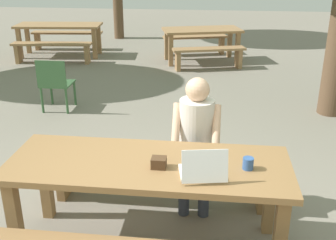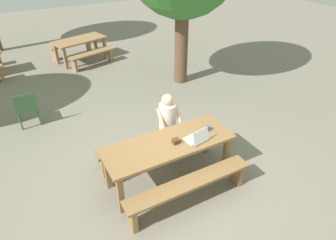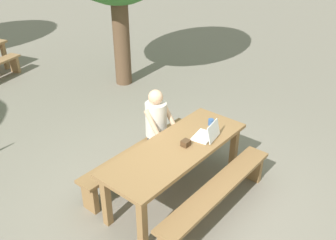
{
  "view_description": "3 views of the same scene",
  "coord_description": "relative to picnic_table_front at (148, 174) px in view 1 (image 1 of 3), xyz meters",
  "views": [
    {
      "loc": [
        0.47,
        -2.75,
        2.25
      ],
      "look_at": [
        0.12,
        0.25,
        1.02
      ],
      "focal_mm": 44.26,
      "sensor_mm": 36.0,
      "label": 1
    },
    {
      "loc": [
        -1.83,
        -3.31,
        3.64
      ],
      "look_at": [
        0.12,
        0.25,
        1.02
      ],
      "focal_mm": 31.37,
      "sensor_mm": 36.0,
      "label": 2
    },
    {
      "loc": [
        -3.08,
        -2.43,
        3.38
      ],
      "look_at": [
        0.12,
        0.25,
        1.02
      ],
      "focal_mm": 39.14,
      "sensor_mm": 36.0,
      "label": 3
    }
  ],
  "objects": [
    {
      "name": "picnic_table_front",
      "position": [
        0.0,
        0.0,
        0.0
      ],
      "size": [
        2.16,
        0.8,
        0.77
      ],
      "color": "olive",
      "rests_on": "ground"
    },
    {
      "name": "bench_far",
      "position": [
        0.0,
        0.65,
        -0.31
      ],
      "size": [
        2.11,
        0.3,
        0.46
      ],
      "color": "olive",
      "rests_on": "ground"
    },
    {
      "name": "laptop",
      "position": [
        0.42,
        -0.18,
        0.17
      ],
      "size": [
        0.36,
        0.34,
        0.25
      ],
      "rotation": [
        0.0,
        0.0,
        3.32
      ],
      "color": "white",
      "rests_on": "picnic_table_front"
    },
    {
      "name": "small_pouch",
      "position": [
        0.09,
        -0.07,
        0.15
      ],
      "size": [
        0.11,
        0.1,
        0.08
      ],
      "color": "#4C331E",
      "rests_on": "picnic_table_front"
    },
    {
      "name": "coffee_mug",
      "position": [
        0.74,
        -0.02,
        0.15
      ],
      "size": [
        0.08,
        0.08,
        0.09
      ],
      "color": "#335693",
      "rests_on": "picnic_table_front"
    },
    {
      "name": "person_seated",
      "position": [
        0.33,
        0.61,
        0.08
      ],
      "size": [
        0.42,
        0.41,
        1.26
      ],
      "color": "#333847",
      "rests_on": "ground"
    },
    {
      "name": "plastic_chair",
      "position": [
        -1.88,
        2.94,
        -0.23
      ],
      "size": [
        0.44,
        0.44,
        0.81
      ],
      "rotation": [
        0.0,
        0.0,
        3.15
      ],
      "color": "#335933",
      "rests_on": "ground"
    },
    {
      "name": "picnic_table_mid",
      "position": [
        -3.09,
        6.4,
        -0.05
      ],
      "size": [
        1.95,
        0.92,
        0.73
      ],
      "rotation": [
        0.0,
        0.0,
        0.09
      ],
      "color": "#9E754C",
      "rests_on": "ground"
    },
    {
      "name": "bench_mid_south",
      "position": [
        -3.03,
        5.73,
        -0.33
      ],
      "size": [
        1.72,
        0.45,
        0.44
      ],
      "rotation": [
        0.0,
        0.0,
        0.09
      ],
      "color": "#9E754C",
      "rests_on": "ground"
    },
    {
      "name": "bench_mid_north",
      "position": [
        -3.15,
        7.07,
        -0.33
      ],
      "size": [
        1.72,
        0.45,
        0.44
      ],
      "rotation": [
        0.0,
        0.0,
        0.09
      ],
      "color": "#9E754C",
      "rests_on": "ground"
    },
    {
      "name": "picnic_table_rear",
      "position": [
        0.16,
        6.26,
        -0.06
      ],
      "size": [
        1.8,
        1.19,
        0.72
      ],
      "rotation": [
        0.0,
        0.0,
        0.27
      ],
      "color": "#9E754C",
      "rests_on": "ground"
    },
    {
      "name": "bench_rear_south",
      "position": [
        0.34,
        5.62,
        -0.34
      ],
      "size": [
        1.51,
        0.69,
        0.44
      ],
      "rotation": [
        0.0,
        0.0,
        0.27
      ],
      "color": "#9E754C",
      "rests_on": "ground"
    },
    {
      "name": "bench_rear_north",
      "position": [
        -0.01,
        6.9,
        -0.34
      ],
      "size": [
        1.51,
        0.69,
        0.44
      ],
      "rotation": [
        0.0,
        0.0,
        0.27
      ],
      "color": "#9E754C",
      "rests_on": "ground"
    }
  ]
}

